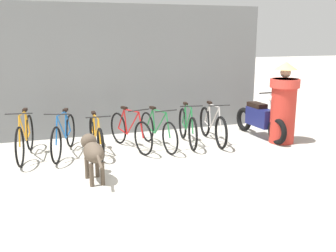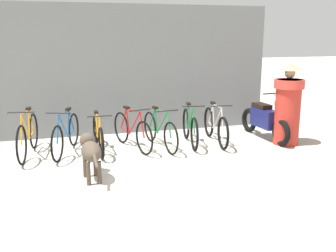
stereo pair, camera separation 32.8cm
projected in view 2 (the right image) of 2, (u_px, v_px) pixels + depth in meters
name	position (u px, v px, depth m)	size (l,w,h in m)	color
ground_plane	(157.00, 188.00, 5.94)	(60.00, 60.00, 0.00)	#B7B2A5
shop_wall_back	(117.00, 70.00, 8.96)	(7.27, 0.20, 2.93)	slate
bicycle_0	(28.00, 136.00, 7.43)	(0.46, 1.75, 0.93)	black
bicycle_1	(66.00, 135.00, 7.60)	(0.64, 1.70, 0.88)	black
bicycle_2	(98.00, 135.00, 7.72)	(0.46, 1.66, 0.80)	black
bicycle_3	(132.00, 131.00, 7.92)	(0.57, 1.64, 0.87)	black
bicycle_4	(160.00, 131.00, 7.99)	(0.46, 1.70, 0.84)	black
bicycle_5	(190.00, 127.00, 8.22)	(0.46, 1.63, 0.89)	black
bicycle_6	(216.00, 126.00, 8.36)	(0.46, 1.73, 0.87)	black
motorcycle	(264.00, 120.00, 8.67)	(0.58, 1.86, 1.08)	black
stray_dog	(90.00, 150.00, 6.22)	(0.34, 1.11, 0.69)	#4C3F33
person_in_robes	(288.00, 104.00, 8.14)	(0.78, 0.78, 1.72)	#B72D23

